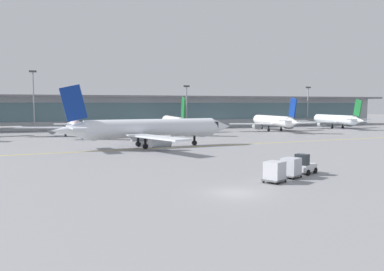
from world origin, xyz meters
The scene contains 14 objects.
ground_plane centered at (0.00, 0.00, 0.00)m, with size 400.00×400.00×0.00m, color gray.
taxiway_centreline_stripe centered at (1.21, 33.29, 0.00)m, with size 110.00×0.36×0.01m, color yellow.
terminal_concourse centered at (0.00, 88.86, 4.92)m, with size 189.49×11.00×9.60m.
gate_airplane_2 centered at (-10.20, 64.74, 2.65)m, with size 24.78×26.60×8.82m.
gate_airplane_3 centered at (13.75, 65.80, 2.65)m, with size 24.71×26.66×8.82m.
gate_airplane_4 centered at (40.70, 64.07, 2.65)m, with size 24.72×26.65×8.82m.
gate_airplane_5 centered at (64.27, 68.54, 2.57)m, with size 23.95×25.86×8.56m.
taxiing_regional_jet centered at (0.82, 35.25, 3.04)m, with size 30.67×28.40×10.15m.
baggage_tug centered at (10.31, 5.59, 0.89)m, with size 2.95×2.54×2.10m.
cargo_dolly_lead centered at (7.82, 4.18, 1.05)m, with size 2.62×2.43×1.94m.
cargo_dolly_trailing centered at (5.13, 2.66, 1.05)m, with size 2.62×2.43×1.94m.
apron_light_mast_1 centered at (-19.38, 81.00, 8.56)m, with size 1.80×0.36×15.73m.
apron_light_mast_2 centered at (21.84, 80.62, 6.94)m, with size 1.80×0.36×12.53m.
apron_light_mast_3 centered at (63.57, 81.39, 7.07)m, with size 1.80×0.36×12.78m.
Camera 1 is at (-13.36, -28.59, 7.14)m, focal length 36.96 mm.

